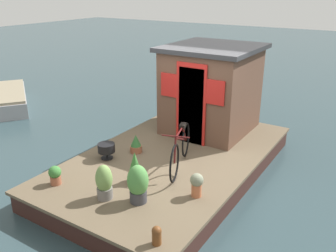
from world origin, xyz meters
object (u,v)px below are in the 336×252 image
potted_plant_succulent (55,175)px  potted_plant_basil (135,168)px  bicycle (181,149)px  potted_plant_lavender (136,144)px  dinghy_boat (9,99)px  charcoal_grill (106,148)px  potted_plant_fern (138,184)px  potted_plant_mint (197,184)px  mooring_bollard (157,235)px  houseboat_cabin (211,89)px  potted_plant_sage (104,182)px

potted_plant_succulent → potted_plant_basil: bearing=-54.4°
bicycle → potted_plant_lavender: bicycle is taller
potted_plant_succulent → dinghy_boat: 6.63m
potted_plant_succulent → charcoal_grill: potted_plant_succulent is taller
potted_plant_succulent → potted_plant_fern: bearing=-77.9°
potted_plant_succulent → potted_plant_mint: 2.50m
potted_plant_fern → mooring_bollard: (-0.71, -0.84, -0.18)m
houseboat_cabin → bicycle: (-2.11, -0.42, -0.64)m
potted_plant_fern → dinghy_boat: potted_plant_fern is taller
potted_plant_succulent → potted_plant_basil: 1.41m
potted_plant_succulent → potted_plant_sage: (0.13, -1.04, 0.11)m
houseboat_cabin → potted_plant_fern: bearing=-172.6°
bicycle → potted_plant_lavender: size_ratio=4.33×
bicycle → dinghy_boat: bearing=79.3°
potted_plant_succulent → mooring_bollard: bearing=-98.7°
houseboat_cabin → mooring_bollard: houseboat_cabin is taller
houseboat_cabin → potted_plant_succulent: 4.10m
potted_plant_mint → charcoal_grill: bearing=82.9°
potted_plant_lavender → mooring_bollard: size_ratio=1.39×
potted_plant_succulent → potted_plant_lavender: size_ratio=0.89×
potted_plant_sage → dinghy_boat: (3.01, 6.88, -0.46)m
potted_plant_fern → mooring_bollard: potted_plant_fern is taller
potted_plant_basil → bicycle: bearing=-23.1°
bicycle → potted_plant_succulent: size_ratio=4.88×
bicycle → potted_plant_succulent: bicycle is taller
potted_plant_sage → mooring_bollard: size_ratio=2.15×
potted_plant_mint → dinghy_boat: 8.42m
bicycle → mooring_bollard: 2.30m
potted_plant_lavender → charcoal_grill: bearing=150.0°
houseboat_cabin → potted_plant_mint: size_ratio=5.09×
potted_plant_lavender → potted_plant_basil: potted_plant_basil is taller
potted_plant_sage → charcoal_grill: 1.50m
potted_plant_mint → dinghy_boat: bearing=75.2°
potted_plant_sage → dinghy_boat: 7.52m
charcoal_grill → potted_plant_sage: bearing=-139.6°
potted_plant_lavender → potted_plant_basil: (-1.01, -0.75, 0.09)m
potted_plant_lavender → charcoal_grill: (-0.56, 0.32, 0.03)m
potted_plant_fern → potted_plant_lavender: size_ratio=1.67×
potted_plant_sage → mooring_bollard: bearing=-109.9°
bicycle → charcoal_grill: (-0.47, 1.46, -0.17)m
potted_plant_basil → potted_plant_fern: bearing=-138.2°
potted_plant_sage → potted_plant_basil: (0.69, -0.10, -0.01)m
potted_plant_basil → charcoal_grill: 1.16m
bicycle → potted_plant_basil: 1.01m
potted_plant_sage → potted_plant_basil: size_ratio=1.03×
potted_plant_lavender → potted_plant_mint: 2.07m
potted_plant_fern → houseboat_cabin: bearing=7.4°
potted_plant_mint → charcoal_grill: size_ratio=1.20×
potted_plant_mint → potted_plant_basil: (-0.17, 1.15, 0.04)m
mooring_bollard → potted_plant_mint: bearing=5.1°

